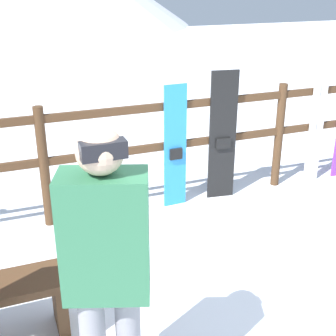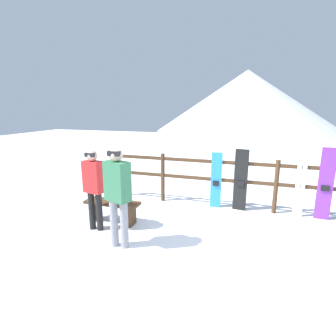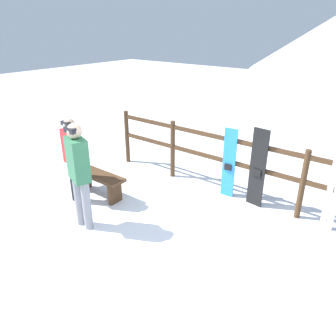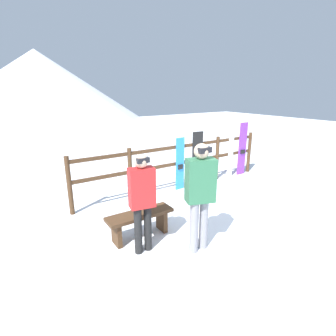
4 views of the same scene
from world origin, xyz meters
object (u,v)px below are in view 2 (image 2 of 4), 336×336
Objects in this scene: person_plaid_green at (118,191)px; person_red at (94,184)px; snowboard_black_stripe at (241,180)px; bench at (112,207)px; snowboard_purple at (326,185)px; ski_pair_white at (301,180)px; snowboard_blue at (216,181)px.

person_red is (-0.77, 0.45, -0.08)m from person_plaid_green.
person_red is 1.10× the size of snowboard_black_stripe.
bench is 0.81× the size of snowboard_black_stripe.
snowboard_black_stripe is 0.92× the size of snowboard_purple.
snowboard_black_stripe is 0.86× the size of ski_pair_white.
person_plaid_green reaches higher than bench.
snowboard_black_stripe is at bearing 35.80° from person_red.
person_plaid_green is (0.62, -0.85, 0.69)m from bench.
person_plaid_green is 3.09m from snowboard_black_stripe.
snowboard_blue is 0.57m from snowboard_black_stripe.
ski_pair_white is at bearing 0.11° from snowboard_blue.
snowboard_purple is (1.76, 0.00, 0.06)m from snowboard_black_stripe.
person_red is at bearing -153.88° from ski_pair_white.
snowboard_purple is (2.33, 0.00, 0.11)m from snowboard_blue.
snowboard_blue is 0.86× the size of snowboard_purple.
person_red is 0.95× the size of ski_pair_white.
person_plaid_green is 1.04× the size of ski_pair_white.
snowboard_blue is at bearing 60.56° from person_plaid_green.
snowboard_blue is 2.34m from snowboard_purple.
ski_pair_white is at bearing 179.61° from snowboard_purple.
person_red reaches higher than snowboard_blue.
snowboard_blue is at bearing -179.99° from snowboard_black_stripe.
bench is 1.26m from person_plaid_green.
snowboard_purple is (4.30, 1.54, 0.45)m from bench.
ski_pair_white reaches higher than person_red.
person_red is at bearing -137.54° from snowboard_blue.
bench is 3.00m from snowboard_black_stripe.
snowboard_blue is 0.93× the size of snowboard_black_stripe.
snowboard_black_stripe is (2.54, 1.54, 0.39)m from bench.
ski_pair_white reaches higher than snowboard_black_stripe.
snowboard_blue is at bearing -179.89° from ski_pair_white.
person_plaid_green is 1.29× the size of snowboard_blue.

